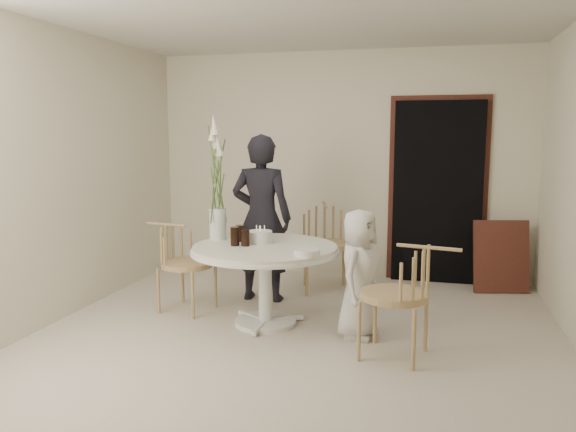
% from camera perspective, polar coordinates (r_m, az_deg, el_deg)
% --- Properties ---
extents(ground, '(4.50, 4.50, 0.00)m').
position_cam_1_polar(ground, '(4.92, 0.84, -12.15)').
color(ground, beige).
rests_on(ground, ground).
extents(room_shell, '(4.50, 4.50, 4.50)m').
position_cam_1_polar(room_shell, '(4.61, 0.88, 7.05)').
color(room_shell, silver).
rests_on(room_shell, ground).
extents(doorway, '(1.00, 0.10, 2.10)m').
position_cam_1_polar(doorway, '(6.71, 14.93, 2.30)').
color(doorway, black).
rests_on(doorway, ground).
extents(door_trim, '(1.12, 0.03, 2.22)m').
position_cam_1_polar(door_trim, '(6.74, 14.94, 2.84)').
color(door_trim, '#5D2A1F').
rests_on(door_trim, ground).
extents(table, '(1.33, 1.33, 0.73)m').
position_cam_1_polar(table, '(5.07, -2.34, -4.29)').
color(table, silver).
rests_on(table, ground).
extents(picture_frame, '(0.62, 0.30, 0.79)m').
position_cam_1_polar(picture_frame, '(6.57, 20.84, -3.87)').
color(picture_frame, '#5D2A1F').
rests_on(picture_frame, ground).
extents(chair_far, '(0.61, 0.65, 0.95)m').
position_cam_1_polar(chair_far, '(6.29, 3.81, -1.82)').
color(chair_far, tan).
rests_on(chair_far, ground).
extents(chair_right, '(0.60, 0.56, 0.91)m').
position_cam_1_polar(chair_right, '(4.39, 12.38, -6.84)').
color(chair_right, tan).
rests_on(chair_right, ground).
extents(chair_left, '(0.56, 0.53, 0.86)m').
position_cam_1_polar(chair_left, '(5.63, -11.27, -3.78)').
color(chair_left, tan).
rests_on(chair_left, ground).
extents(girl, '(0.64, 0.43, 1.72)m').
position_cam_1_polar(girl, '(5.79, -2.70, -0.23)').
color(girl, black).
rests_on(girl, ground).
extents(boy, '(0.47, 0.61, 1.10)m').
position_cam_1_polar(boy, '(4.81, 7.21, -5.84)').
color(boy, silver).
rests_on(boy, ground).
extents(birthday_cake, '(0.23, 0.23, 0.16)m').
position_cam_1_polar(birthday_cake, '(5.17, -2.88, -2.13)').
color(birthday_cake, silver).
rests_on(birthday_cake, table).
extents(cola_tumbler_a, '(0.08, 0.08, 0.14)m').
position_cam_1_polar(cola_tumbler_a, '(5.02, -4.31, -2.25)').
color(cola_tumbler_a, black).
rests_on(cola_tumbler_a, table).
extents(cola_tumbler_b, '(0.08, 0.08, 0.14)m').
position_cam_1_polar(cola_tumbler_b, '(5.03, -4.44, -2.30)').
color(cola_tumbler_b, black).
rests_on(cola_tumbler_b, table).
extents(cola_tumbler_c, '(0.08, 0.08, 0.17)m').
position_cam_1_polar(cola_tumbler_c, '(5.05, -5.42, -2.07)').
color(cola_tumbler_c, black).
rests_on(cola_tumbler_c, table).
extents(cola_tumbler_d, '(0.07, 0.07, 0.15)m').
position_cam_1_polar(cola_tumbler_d, '(5.25, -4.90, -1.75)').
color(cola_tumbler_d, black).
rests_on(cola_tumbler_d, table).
extents(plate_stack, '(0.28, 0.28, 0.05)m').
position_cam_1_polar(plate_stack, '(4.63, 1.92, -3.72)').
color(plate_stack, silver).
rests_on(plate_stack, table).
extents(flower_vase, '(0.16, 0.16, 1.17)m').
position_cam_1_polar(flower_vase, '(5.31, -7.22, 2.80)').
color(flower_vase, silver).
rests_on(flower_vase, table).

